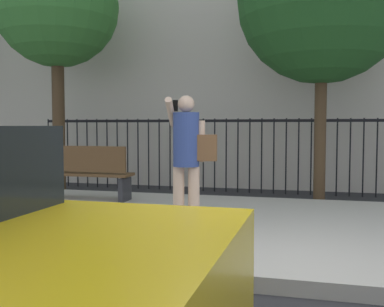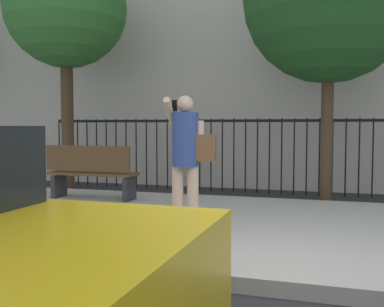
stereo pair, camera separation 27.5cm
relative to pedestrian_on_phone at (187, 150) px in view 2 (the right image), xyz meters
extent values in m
plane|color=#28282B|center=(1.43, -1.85, -1.13)|extent=(60.00, 60.00, 0.00)
cube|color=#B2ADA3|center=(1.43, 0.35, -1.05)|extent=(28.00, 4.40, 0.15)
cube|color=black|center=(1.43, 4.05, 0.42)|extent=(12.00, 0.04, 0.06)
cylinder|color=black|center=(-4.57, 4.05, -0.33)|extent=(0.03, 0.03, 1.60)
cylinder|color=black|center=(-4.32, 4.05, -0.33)|extent=(0.03, 0.03, 1.60)
cylinder|color=black|center=(-4.06, 4.05, -0.33)|extent=(0.03, 0.03, 1.60)
cylinder|color=black|center=(-3.81, 4.05, -0.33)|extent=(0.03, 0.03, 1.60)
cylinder|color=black|center=(-3.55, 4.05, -0.33)|extent=(0.03, 0.03, 1.60)
cylinder|color=black|center=(-3.30, 4.05, -0.33)|extent=(0.03, 0.03, 1.60)
cylinder|color=black|center=(-3.04, 4.05, -0.33)|extent=(0.03, 0.03, 1.60)
cylinder|color=black|center=(-2.79, 4.05, -0.33)|extent=(0.03, 0.03, 1.60)
cylinder|color=black|center=(-2.53, 4.05, -0.33)|extent=(0.03, 0.03, 1.60)
cylinder|color=black|center=(-2.28, 4.05, -0.33)|extent=(0.03, 0.03, 1.60)
cylinder|color=black|center=(-2.02, 4.05, -0.33)|extent=(0.03, 0.03, 1.60)
cylinder|color=black|center=(-1.77, 4.05, -0.33)|extent=(0.03, 0.03, 1.60)
cylinder|color=black|center=(-1.51, 4.05, -0.33)|extent=(0.03, 0.03, 1.60)
cylinder|color=black|center=(-1.26, 4.05, -0.33)|extent=(0.03, 0.03, 1.60)
cylinder|color=black|center=(-1.00, 4.05, -0.33)|extent=(0.03, 0.03, 1.60)
cylinder|color=black|center=(-0.74, 4.05, -0.33)|extent=(0.03, 0.03, 1.60)
cylinder|color=black|center=(-0.49, 4.05, -0.33)|extent=(0.03, 0.03, 1.60)
cylinder|color=black|center=(-0.23, 4.05, -0.33)|extent=(0.03, 0.03, 1.60)
cylinder|color=black|center=(0.02, 4.05, -0.33)|extent=(0.03, 0.03, 1.60)
cylinder|color=black|center=(0.28, 4.05, -0.33)|extent=(0.03, 0.03, 1.60)
cylinder|color=black|center=(0.53, 4.05, -0.33)|extent=(0.03, 0.03, 1.60)
cylinder|color=black|center=(0.79, 4.05, -0.33)|extent=(0.03, 0.03, 1.60)
cylinder|color=black|center=(1.04, 4.05, -0.33)|extent=(0.03, 0.03, 1.60)
cylinder|color=black|center=(1.30, 4.05, -0.33)|extent=(0.03, 0.03, 1.60)
cylinder|color=black|center=(1.55, 4.05, -0.33)|extent=(0.03, 0.03, 1.60)
cylinder|color=black|center=(1.81, 4.05, -0.33)|extent=(0.03, 0.03, 1.60)
cylinder|color=black|center=(2.06, 4.05, -0.33)|extent=(0.03, 0.03, 1.60)
cylinder|color=black|center=(2.32, 4.05, -0.33)|extent=(0.03, 0.03, 1.60)
cylinder|color=black|center=(2.57, 4.05, -0.33)|extent=(0.03, 0.03, 1.60)
cylinder|color=black|center=(0.44, -2.90, -0.81)|extent=(0.64, 0.22, 0.64)
cylinder|color=beige|center=(-0.12, -0.02, -0.60)|extent=(0.15, 0.15, 0.77)
cylinder|color=beige|center=(0.07, 0.01, -0.60)|extent=(0.15, 0.15, 0.77)
cylinder|color=#33478C|center=(-0.03, 0.00, 0.14)|extent=(0.39, 0.39, 0.70)
sphere|color=beige|center=(-0.03, 0.00, 0.60)|extent=(0.22, 0.22, 0.22)
cylinder|color=beige|center=(-0.22, -0.03, 0.49)|extent=(0.16, 0.50, 0.38)
cylinder|color=beige|center=(0.17, 0.03, 0.12)|extent=(0.09, 0.09, 0.53)
cube|color=black|center=(-0.18, 0.03, 0.58)|extent=(0.07, 0.02, 0.15)
cube|color=brown|center=(0.23, 0.03, 0.03)|extent=(0.30, 0.20, 0.34)
cube|color=brown|center=(-2.24, 1.54, -0.53)|extent=(1.60, 0.45, 0.05)
cube|color=brown|center=(-2.24, 1.35, -0.25)|extent=(1.60, 0.06, 0.44)
cube|color=#333338|center=(-2.94, 1.54, -0.78)|extent=(0.08, 0.41, 0.40)
cube|color=#333338|center=(-1.54, 1.54, -0.78)|extent=(0.08, 0.41, 0.40)
cylinder|color=#4C3823|center=(1.70, 2.94, 0.32)|extent=(0.21, 0.21, 2.89)
cylinder|color=#4C3823|center=(-3.59, 2.88, 0.49)|extent=(0.26, 0.26, 3.24)
sphere|color=#387A33|center=(-3.59, 2.88, 2.81)|extent=(2.57, 2.57, 2.57)
camera|label=1|loc=(1.54, -5.72, 0.32)|focal=42.78mm
camera|label=2|loc=(1.80, -5.64, 0.32)|focal=42.78mm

